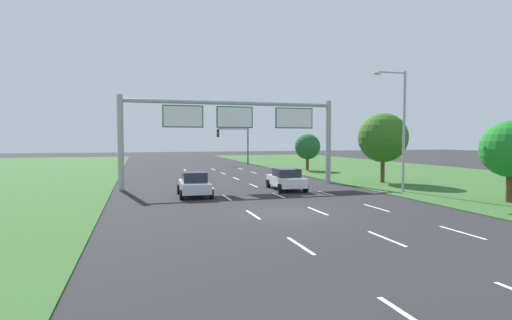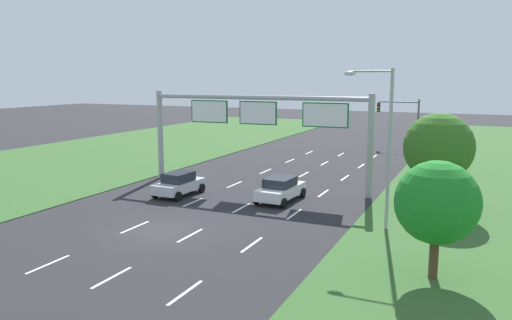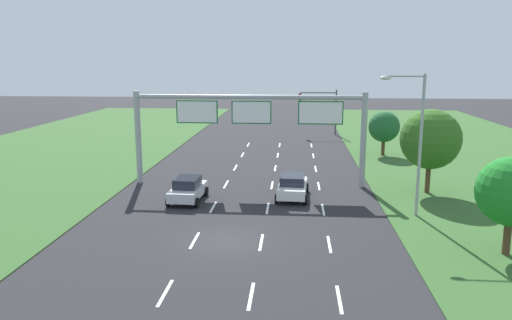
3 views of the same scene
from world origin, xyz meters
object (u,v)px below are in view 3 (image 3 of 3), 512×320
Objects in this scene: street_lamp at (415,133)px; roadside_tree_near at (512,192)px; roadside_tree_far at (384,127)px; sign_gantry at (251,120)px; roadside_tree_mid at (431,139)px; car_lead_silver at (188,189)px; traffic_light_mast at (320,104)px; car_near_red at (293,186)px.

street_lamp is 7.02m from roadside_tree_near.
roadside_tree_far is at bearing 85.07° from street_lamp.
roadside_tree_mid is at bearing -6.58° from sign_gantry.
roadside_tree_mid is at bearing 66.21° from street_lamp.
sign_gantry is 18.67m from roadside_tree_near.
sign_gantry is 17.47m from roadside_tree_far.
street_lamp is (10.19, -6.90, 0.13)m from sign_gantry.
street_lamp is (14.05, -2.19, 4.27)m from car_lead_silver.
street_lamp reaches higher than roadside_tree_mid.
sign_gantry reaches higher than traffic_light_mast.
car_near_red is at bearing -118.80° from roadside_tree_far.
roadside_tree_mid is (12.59, -1.45, -1.08)m from sign_gantry.
car_near_red is 0.73× the size of roadside_tree_mid.
sign_gantry is 3.94× the size of roadside_tree_far.
street_lamp reaches higher than roadside_tree_far.
sign_gantry is 12.72m from roadside_tree_mid.
traffic_light_mast reaches higher than car_lead_silver.
street_lamp is 19.74m from roadside_tree_far.
traffic_light_mast is at bearing 112.24° from roadside_tree_far.
car_near_red is at bearing -96.26° from traffic_light_mast.
roadside_tree_far is (-1.58, 25.45, -0.31)m from roadside_tree_near.
roadside_tree_near reaches higher than car_lead_silver.
roadside_tree_near is (17.32, -8.11, 2.36)m from car_lead_silver.
traffic_light_mast reaches higher than roadside_tree_far.
street_lamp is at bearing -34.11° from sign_gantry.
car_lead_silver is 0.67× the size of roadside_tree_mid.
sign_gantry is 2.03× the size of street_lamp.
car_near_red is 0.78× the size of traffic_light_mast.
roadside_tree_mid is at bearing 13.52° from car_lead_silver.
roadside_tree_near is (3.26, -5.91, -1.91)m from street_lamp.
sign_gantry is at bearing 52.94° from car_lead_silver.
car_near_red is 7.10m from car_lead_silver.
roadside_tree_mid is at bearing 14.10° from car_near_red.
sign_gantry reaches higher than car_lead_silver.
roadside_tree_near is at bearing -39.57° from car_near_red.
roadside_tree_far is (11.87, 12.64, -2.09)m from sign_gantry.
roadside_tree_mid reaches higher than roadside_tree_far.
car_lead_silver is (-6.97, -1.39, 0.01)m from car_near_red.
traffic_light_mast is 14.66m from roadside_tree_far.
traffic_light_mast is at bearing 74.04° from car_lead_silver.
car_near_red is 0.25× the size of sign_gantry.
street_lamp reaches higher than roadside_tree_near.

